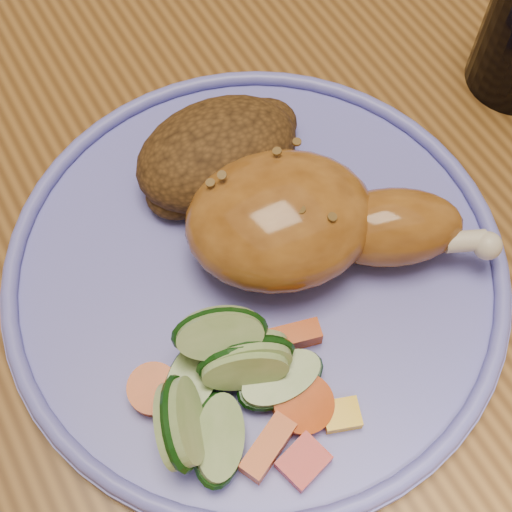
# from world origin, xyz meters

# --- Properties ---
(ground) EXTENTS (4.00, 4.00, 0.00)m
(ground) POSITION_xyz_m (0.00, 0.00, 0.00)
(ground) COLOR #56371D
(ground) RESTS_ON ground
(dining_table) EXTENTS (0.90, 1.40, 0.75)m
(dining_table) POSITION_xyz_m (0.00, 0.00, 0.67)
(dining_table) COLOR brown
(dining_table) RESTS_ON ground
(plate) EXTENTS (0.31, 0.31, 0.01)m
(plate) POSITION_xyz_m (-0.07, -0.14, 0.76)
(plate) COLOR #6A69D0
(plate) RESTS_ON dining_table
(plate_rim) EXTENTS (0.31, 0.31, 0.01)m
(plate_rim) POSITION_xyz_m (-0.07, -0.14, 0.77)
(plate_rim) COLOR #6A69D0
(plate_rim) RESTS_ON plate
(chicken_leg) EXTENTS (0.18, 0.14, 0.06)m
(chicken_leg) POSITION_xyz_m (-0.04, -0.15, 0.79)
(chicken_leg) COLOR #9C5E20
(chicken_leg) RESTS_ON plate
(rice_pilaf) EXTENTS (0.12, 0.08, 0.05)m
(rice_pilaf) POSITION_xyz_m (-0.05, -0.07, 0.78)
(rice_pilaf) COLOR #4C2F13
(rice_pilaf) RESTS_ON plate
(vegetable_pile) EXTENTS (0.12, 0.12, 0.06)m
(vegetable_pile) POSITION_xyz_m (-0.12, -0.21, 0.78)
(vegetable_pile) COLOR #A50A05
(vegetable_pile) RESTS_ON plate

